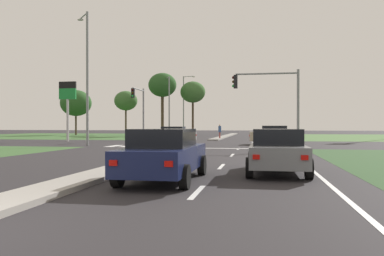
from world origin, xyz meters
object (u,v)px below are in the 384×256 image
street_lamp_second (87,72)px  street_lamp_third (169,103)px  car_white_second (172,135)px  treeline_second (126,101)px  traffic_signal_near_right (273,94)px  car_grey_third (277,151)px  treeline_near (76,103)px  pedestrian_at_median (220,130)px  car_navy_near (164,154)px  treeline_fourth (193,92)px  treeline_third (162,86)px  fuel_price_totem (68,98)px  street_lamp_fourth (184,102)px  car_beige_fourth (276,135)px  traffic_signal_far_left (140,105)px

street_lamp_second → street_lamp_third: street_lamp_second is taller
car_white_second → treeline_second: bearing=27.0°
traffic_signal_near_right → street_lamp_second: bearing=173.2°
car_grey_third → treeline_near: treeline_near is taller
pedestrian_at_median → treeline_second: 25.09m
car_navy_near → treeline_second: 56.07m
street_lamp_third → treeline_fourth: 6.35m
car_white_second → pedestrian_at_median: size_ratio=2.63×
car_navy_near → treeline_third: 52.52m
street_lamp_third → pedestrian_at_median: (9.16, -12.45, -4.04)m
treeline_second → treeline_third: (6.86, -1.85, 2.30)m
street_lamp_second → fuel_price_totem: bearing=126.9°
street_lamp_fourth → treeline_third: size_ratio=1.05×
pedestrian_at_median → fuel_price_totem: size_ratio=0.27×
car_beige_fourth → treeline_third: (-16.90, 27.61, 7.31)m
car_navy_near → street_lamp_third: bearing=103.2°
traffic_signal_near_right → street_lamp_third: bearing=115.7°
car_grey_third → pedestrian_at_median: 33.21m
car_beige_fourth → pedestrian_at_median: size_ratio=2.71×
traffic_signal_far_left → fuel_price_totem: size_ratio=0.93×
traffic_signal_near_right → treeline_second: bearing=123.5°
car_grey_third → treeline_third: size_ratio=0.43×
car_beige_fourth → treeline_third: treeline_third is taller
car_navy_near → street_lamp_fourth: bearing=100.5°
traffic_signal_far_left → pedestrian_at_median: 10.50m
car_grey_third → traffic_signal_near_right: (0.35, 14.57, 3.05)m
car_beige_fourth → street_lamp_fourth: (-14.90, 35.95, 5.06)m
pedestrian_at_median → treeline_third: 20.00m
street_lamp_fourth → pedestrian_at_median: 25.66m
car_grey_third → treeline_near: bearing=122.8°
car_navy_near → treeline_near: treeline_near is taller
car_navy_near → fuel_price_totem: bearing=122.6°
car_white_second → treeline_fourth: bearing=6.1°
car_white_second → pedestrian_at_median: (3.22, 11.34, 0.35)m
car_beige_fourth → treeline_second: 38.18m
street_lamp_second → street_lamp_fourth: 40.05m
traffic_signal_near_right → fuel_price_totem: 22.21m
traffic_signal_near_right → treeline_third: 37.57m
car_beige_fourth → treeline_near: bearing=-131.9°
pedestrian_at_median → treeline_second: treeline_second is taller
street_lamp_third → street_lamp_fourth: street_lamp_fourth is taller
traffic_signal_far_left → pedestrian_at_median: size_ratio=3.45×
fuel_price_totem → car_grey_third: bearing=-49.9°
street_lamp_third → fuel_price_totem: 22.29m
street_lamp_third → car_grey_third: bearing=-72.3°
treeline_third → treeline_fourth: bearing=28.6°
car_white_second → fuel_price_totem: bearing=79.2°
car_grey_third → street_lamp_fourth: (-14.15, 56.38, 5.11)m
fuel_price_totem → treeline_third: treeline_third is taller
car_grey_third → treeline_fourth: treeline_fourth is taller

